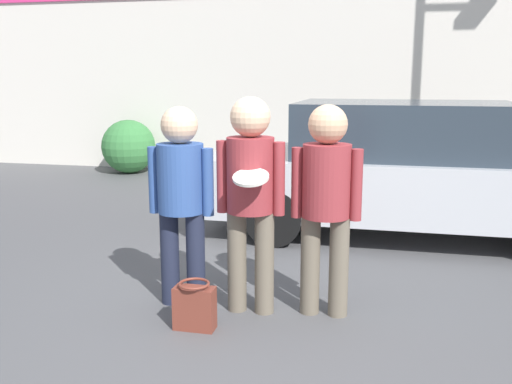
{
  "coord_description": "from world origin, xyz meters",
  "views": [
    {
      "loc": [
        0.92,
        -3.91,
        1.81
      ],
      "look_at": [
        -0.08,
        0.4,
        0.92
      ],
      "focal_mm": 40.0,
      "sensor_mm": 36.0,
      "label": 1
    }
  ],
  "objects_px": {
    "parked_car_near": "(408,169)",
    "shrub": "(129,146)",
    "handbag": "(195,306)",
    "person_right": "(326,193)",
    "person_left": "(181,190)",
    "person_middle_with_frisbee": "(250,187)"
  },
  "relations": [
    {
      "from": "person_left",
      "to": "person_middle_with_frisbee",
      "type": "bearing_deg",
      "value": -2.25
    },
    {
      "from": "person_right",
      "to": "shrub",
      "type": "relative_size",
      "value": 1.58
    },
    {
      "from": "person_left",
      "to": "shrub",
      "type": "height_order",
      "value": "person_left"
    },
    {
      "from": "shrub",
      "to": "handbag",
      "type": "bearing_deg",
      "value": -60.92
    },
    {
      "from": "handbag",
      "to": "person_left",
      "type": "bearing_deg",
      "value": 119.58
    },
    {
      "from": "person_middle_with_frisbee",
      "to": "person_right",
      "type": "height_order",
      "value": "person_middle_with_frisbee"
    },
    {
      "from": "parked_car_near",
      "to": "shrub",
      "type": "relative_size",
      "value": 4.56
    },
    {
      "from": "person_right",
      "to": "handbag",
      "type": "relative_size",
      "value": 4.53
    },
    {
      "from": "person_middle_with_frisbee",
      "to": "person_right",
      "type": "xyz_separation_m",
      "value": [
        0.57,
        0.08,
        -0.04
      ]
    },
    {
      "from": "person_left",
      "to": "person_middle_with_frisbee",
      "type": "distance_m",
      "value": 0.57
    },
    {
      "from": "person_middle_with_frisbee",
      "to": "person_left",
      "type": "bearing_deg",
      "value": 177.75
    },
    {
      "from": "person_right",
      "to": "parked_car_near",
      "type": "height_order",
      "value": "person_right"
    },
    {
      "from": "person_left",
      "to": "person_right",
      "type": "distance_m",
      "value": 1.14
    },
    {
      "from": "shrub",
      "to": "handbag",
      "type": "distance_m",
      "value": 7.27
    },
    {
      "from": "person_left",
      "to": "handbag",
      "type": "relative_size",
      "value": 4.46
    },
    {
      "from": "parked_car_near",
      "to": "person_right",
      "type": "bearing_deg",
      "value": -104.67
    },
    {
      "from": "parked_car_near",
      "to": "person_middle_with_frisbee",
      "type": "bearing_deg",
      "value": -114.96
    },
    {
      "from": "parked_car_near",
      "to": "shrub",
      "type": "distance_m",
      "value": 6.06
    },
    {
      "from": "person_left",
      "to": "handbag",
      "type": "distance_m",
      "value": 0.92
    },
    {
      "from": "person_middle_with_frisbee",
      "to": "handbag",
      "type": "xyz_separation_m",
      "value": [
        -0.32,
        -0.41,
        -0.83
      ]
    },
    {
      "from": "person_right",
      "to": "shrub",
      "type": "xyz_separation_m",
      "value": [
        -4.42,
        5.86,
        -0.45
      ]
    },
    {
      "from": "parked_car_near",
      "to": "shrub",
      "type": "height_order",
      "value": "parked_car_near"
    }
  ]
}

